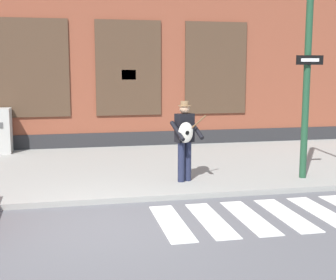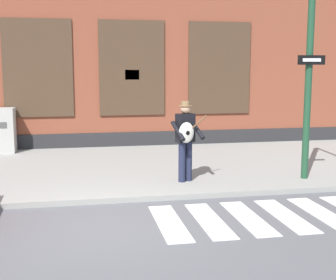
{
  "view_description": "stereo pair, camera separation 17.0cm",
  "coord_description": "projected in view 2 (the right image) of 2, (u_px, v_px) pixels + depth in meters",
  "views": [
    {
      "loc": [
        -0.42,
        -7.28,
        2.53
      ],
      "look_at": [
        1.45,
        1.58,
        1.14
      ],
      "focal_mm": 50.0,
      "sensor_mm": 36.0,
      "label": 1
    },
    {
      "loc": [
        -0.26,
        -7.31,
        2.53
      ],
      "look_at": [
        1.45,
        1.58,
        1.14
      ],
      "focal_mm": 50.0,
      "sensor_mm": 36.0,
      "label": 2
    }
  ],
  "objects": [
    {
      "name": "ground_plane",
      "position": [
        98.0,
        227.0,
        7.53
      ],
      "size": [
        160.0,
        160.0,
        0.0
      ],
      "primitive_type": "plane",
      "color": "#56565B"
    },
    {
      "name": "sidewalk",
      "position": [
        91.0,
        169.0,
        11.66
      ],
      "size": [
        28.0,
        5.96,
        0.11
      ],
      "color": "gray",
      "rests_on": "ground"
    },
    {
      "name": "building_backdrop",
      "position": [
        84.0,
        34.0,
        15.94
      ],
      "size": [
        28.0,
        4.06,
        7.42
      ],
      "color": "brown",
      "rests_on": "ground"
    },
    {
      "name": "crosswalk",
      "position": [
        303.0,
        214.0,
        8.17
      ],
      "size": [
        5.2,
        1.9,
        0.01
      ],
      "color": "silver",
      "rests_on": "ground"
    },
    {
      "name": "busker",
      "position": [
        186.0,
        136.0,
        9.97
      ],
      "size": [
        0.78,
        0.66,
        1.74
      ],
      "color": "#1E233D",
      "rests_on": "sidewalk"
    },
    {
      "name": "traffic_light",
      "position": [
        332.0,
        20.0,
        8.97
      ],
      "size": [
        0.63,
        2.53,
        4.83
      ],
      "color": "#1E472D",
      "rests_on": "sidewalk"
    }
  ]
}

